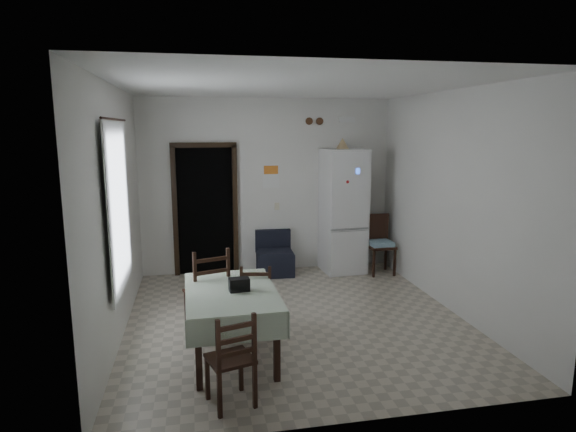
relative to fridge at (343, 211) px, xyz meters
The scene contains 25 objects.
ground 2.51m from the fridge, 122.45° to the right, with size 4.50×4.50×0.00m, color #AEA38E.
ceiling 2.95m from the fridge, 122.45° to the right, with size 4.20×4.50×0.02m, color white, non-canonical shape.
wall_back 1.33m from the fridge, 165.39° to the left, with size 4.20×0.02×2.90m, color silver, non-canonical shape.
wall_front 4.38m from the fridge, 106.36° to the right, with size 4.20×0.02×2.90m, color silver, non-canonical shape.
wall_left 3.87m from the fridge, 149.88° to the right, with size 0.02×4.50×2.90m, color silver, non-canonical shape.
wall_right 2.16m from the fridge, 65.67° to the right, with size 0.02×4.50×2.90m, color silver, non-canonical shape.
doorway 2.34m from the fridge, 167.06° to the left, with size 1.06×0.52×2.22m.
window_recess 4.03m from the fridge, 147.76° to the right, with size 0.10×1.20×1.60m, color silver.
curtain 3.93m from the fridge, 146.90° to the right, with size 0.02×1.45×1.85m, color silver.
curtain_rod 4.16m from the fridge, 146.82° to the right, with size 0.02×0.02×1.60m, color black.
calendar 1.35m from the fridge, 165.34° to the left, with size 0.28×0.02×0.40m, color white.
calendar_image 1.39m from the fridge, 165.61° to the left, with size 0.24×0.01×0.14m, color orange.
light_switch 1.12m from the fridge, 164.04° to the left, with size 0.08×0.02×0.12m, color beige.
vent_left 1.60m from the fridge, 149.95° to the left, with size 0.12×0.12×0.03m, color brown.
vent_right 1.55m from the fridge, 138.71° to the left, with size 0.12×0.12×0.03m, color brown.
emergency_light 1.54m from the fridge, 66.33° to the left, with size 0.25×0.07×0.09m, color white.
fridge is the anchor object (origin of this frame).
tan_cone 1.12m from the fridge, 135.51° to the left, with size 0.21×0.21×0.17m, color tan.
navy_seat 1.35m from the fridge, behind, with size 0.59×0.57×0.72m, color black, non-canonical shape.
corner_chair 0.84m from the fridge, 27.06° to the right, with size 0.43×0.43×0.98m, color black, non-canonical shape.
dining_table 3.56m from the fridge, 126.97° to the right, with size 0.93×1.42×0.74m, color #ABBDA2, non-canonical shape.
black_bag 3.49m from the fridge, 125.53° to the right, with size 0.21×0.13×0.14m, color black.
dining_chair_far_left 3.24m from the fridge, 137.00° to the right, with size 0.46×0.46×1.07m, color black, non-canonical shape.
dining_chair_far_right 2.95m from the fridge, 127.88° to the right, with size 0.37×0.37×0.87m, color black, non-canonical shape.
dining_chair_near_head 4.34m from the fridge, 120.57° to the right, with size 0.38×0.38×0.88m, color black, non-canonical shape.
Camera 1 is at (-1.22, -5.70, 2.41)m, focal length 30.00 mm.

